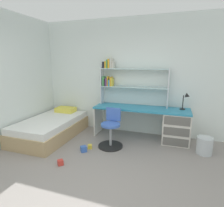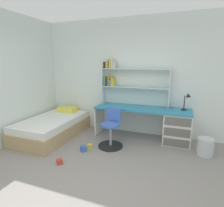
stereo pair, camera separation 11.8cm
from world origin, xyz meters
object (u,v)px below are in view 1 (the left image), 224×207
(toy_block_yellow_1, at_px, (90,147))
(bookshelf_hutch, at_px, (123,78))
(toy_block_red_0, at_px, (60,162))
(toy_block_blue_2, at_px, (84,149))
(waste_bin, at_px, (204,146))
(desk_lamp, at_px, (186,99))
(bed_platform, at_px, (51,127))
(desk, at_px, (166,124))
(swivel_chair, at_px, (111,132))

(toy_block_yellow_1, bearing_deg, bookshelf_hutch, 69.49)
(toy_block_red_0, xyz_separation_m, toy_block_blue_2, (0.16, 0.57, 0.01))
(bookshelf_hutch, relative_size, waste_bin, 4.78)
(desk_lamp, xyz_separation_m, bed_platform, (-2.99, -0.70, -0.76))
(desk, distance_m, toy_block_red_0, 2.37)
(desk_lamp, height_order, bed_platform, desk_lamp)
(desk, height_order, desk_lamp, desk_lamp)
(swivel_chair, xyz_separation_m, toy_block_red_0, (-0.59, -0.99, -0.27))
(bed_platform, bearing_deg, desk, 12.96)
(toy_block_yellow_1, xyz_separation_m, toy_block_blue_2, (-0.06, -0.16, 0.01))
(desk, relative_size, swivel_chair, 2.69)
(bookshelf_hutch, relative_size, toy_block_red_0, 17.93)
(desk_lamp, distance_m, waste_bin, 1.02)
(desk_lamp, height_order, toy_block_yellow_1, desk_lamp)
(toy_block_red_0, bearing_deg, bookshelf_hutch, 71.06)
(bookshelf_hutch, distance_m, toy_block_yellow_1, 1.78)
(desk_lamp, height_order, waste_bin, desk_lamp)
(bookshelf_hutch, height_order, desk_lamp, bookshelf_hutch)
(bookshelf_hutch, distance_m, toy_block_red_0, 2.34)
(toy_block_blue_2, bearing_deg, bookshelf_hutch, 69.50)
(bookshelf_hutch, xyz_separation_m, waste_bin, (1.80, -0.58, -1.22))
(desk_lamp, bearing_deg, toy_block_yellow_1, -151.47)
(bookshelf_hutch, bearing_deg, toy_block_yellow_1, -110.51)
(desk, xyz_separation_m, bookshelf_hutch, (-1.05, 0.18, 0.98))
(waste_bin, distance_m, toy_block_yellow_1, 2.27)
(toy_block_yellow_1, relative_size, toy_block_blue_2, 0.76)
(bookshelf_hutch, bearing_deg, waste_bin, -17.85)
(bed_platform, bearing_deg, toy_block_yellow_1, -14.68)
(waste_bin, bearing_deg, toy_block_yellow_1, -167.07)
(bookshelf_hutch, height_order, bed_platform, bookshelf_hutch)
(desk_lamp, relative_size, waste_bin, 1.14)
(toy_block_blue_2, bearing_deg, desk_lamp, 31.49)
(bookshelf_hutch, xyz_separation_m, toy_block_yellow_1, (-0.41, -1.09, -1.34))
(waste_bin, xyz_separation_m, toy_block_yellow_1, (-2.20, -0.51, -0.13))
(swivel_chair, relative_size, waste_bin, 2.39)
(waste_bin, bearing_deg, toy_block_red_0, -152.92)
(bookshelf_hutch, distance_m, toy_block_blue_2, 1.88)
(swivel_chair, relative_size, bed_platform, 0.44)
(desk_lamp, bearing_deg, toy_block_blue_2, -148.51)
(desk, relative_size, toy_block_blue_2, 19.30)
(bookshelf_hutch, relative_size, toy_block_blue_2, 14.40)
(desk_lamp, height_order, swivel_chair, desk_lamp)
(desk, height_order, toy_block_blue_2, desk)
(toy_block_yellow_1, bearing_deg, toy_block_blue_2, -110.41)
(bookshelf_hutch, relative_size, bed_platform, 0.87)
(desk, distance_m, swivel_chair, 1.27)
(swivel_chair, distance_m, toy_block_yellow_1, 0.53)
(waste_bin, height_order, toy_block_red_0, waste_bin)
(bookshelf_hutch, bearing_deg, toy_block_blue_2, -110.50)
(desk_lamp, xyz_separation_m, toy_block_blue_2, (-1.90, -1.16, -0.93))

